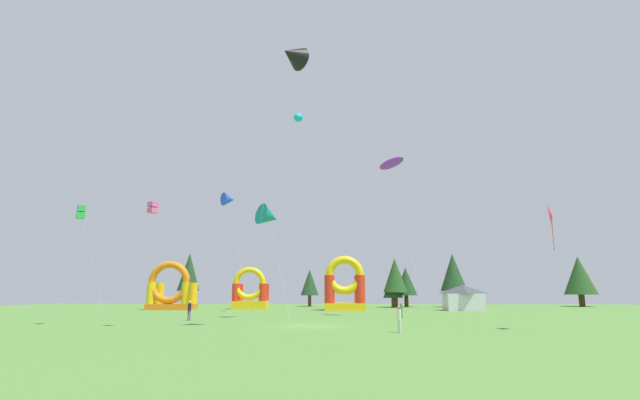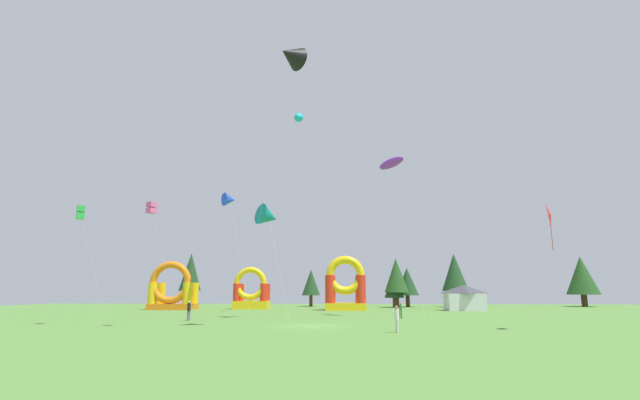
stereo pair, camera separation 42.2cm
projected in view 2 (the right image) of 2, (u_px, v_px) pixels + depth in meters
The scene contains 23 objects.
ground_plane at pixel (310, 326), 36.52m from camera, with size 120.00×120.00×0.00m, color #548438.
kite_blue_delta at pixel (230, 200), 66.28m from camera, with size 5.75×6.52×16.60m.
kite_green_box at pixel (81, 213), 38.60m from camera, with size 2.58×2.06×9.74m.
kite_teal_delta at pixel (269, 217), 48.55m from camera, with size 4.36×4.80×11.73m.
kite_red_diamond at pixel (551, 217), 33.27m from camera, with size 2.27×1.28×8.67m.
kite_black_delta at pixel (291, 55), 36.90m from camera, with size 5.75×5.33×22.32m.
kite_cyan_delta at pixel (298, 117), 61.18m from camera, with size 10.11×1.38×26.15m.
kite_pink_box at pixel (152, 208), 36.61m from camera, with size 2.01×3.30×9.66m.
kite_purple_parafoil at pixel (391, 163), 52.11m from camera, with size 4.34×4.39×17.76m.
person_far_side at pixel (401, 309), 45.91m from camera, with size 0.32×0.32×1.57m.
person_left_edge at pixel (189, 309), 43.11m from camera, with size 0.32×0.32×1.81m.
person_near_camera at pixel (397, 317), 30.79m from camera, with size 0.40×0.40×1.76m.
inflatable_orange_dome at pixel (345, 290), 65.53m from camera, with size 5.71×4.99×7.58m.
inflatable_yellow_castle at pixel (172, 292), 67.50m from camera, with size 6.40×4.47×6.97m.
inflatable_red_slide at pixel (251, 294), 69.84m from camera, with size 5.17×3.86×6.24m.
festival_tent at pixel (464, 298), 64.64m from camera, with size 5.06×3.89×3.52m.
tree_row_0 at pixel (191, 272), 82.71m from camera, with size 3.90×3.90×9.37m.
tree_row_1 at pixel (311, 283), 81.07m from camera, with size 3.19×3.19×6.41m.
tree_row_2 at pixel (394, 285), 76.09m from camera, with size 3.26×3.26×5.71m.
tree_row_3 at pixel (396, 276), 76.55m from camera, with size 3.98×3.98×8.02m.
tree_row_4 at pixel (407, 282), 79.24m from camera, with size 3.83×3.83×6.65m.
tree_row_5 at pixel (455, 273), 78.05m from camera, with size 4.41×4.41×8.92m.
tree_row_6 at pixel (582, 276), 80.33m from camera, with size 5.39×5.39×8.63m.
Camera 2 is at (2.68, -37.68, 2.77)m, focal length 25.85 mm.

